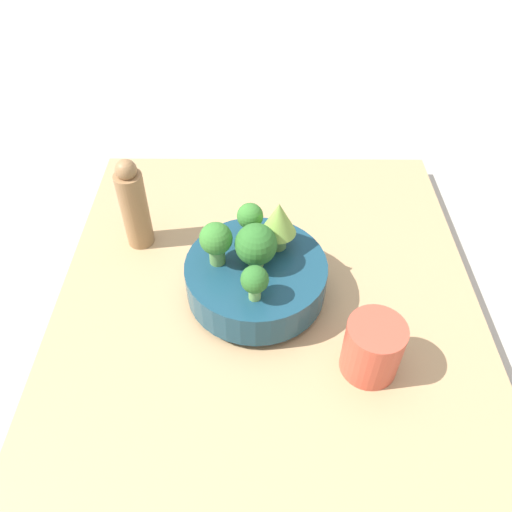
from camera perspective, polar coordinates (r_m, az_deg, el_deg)
The scene contains 10 objects.
ground_plane at distance 0.93m, azimuth 1.24°, elevation -5.95°, with size 6.00×6.00×0.00m, color #ADA89E.
table at distance 0.92m, azimuth 1.26°, elevation -5.04°, with size 0.83×0.75×0.05m.
bowl at distance 0.86m, azimuth 0.00°, elevation -2.50°, with size 0.24×0.24×0.08m.
broccoli_floret_center at distance 0.81m, azimuth 0.00°, elevation 1.26°, with size 0.07×0.07×0.08m.
romanesco_piece_far at distance 0.83m, azimuth 2.60°, elevation 4.05°, with size 0.06×0.06×0.09m.
broccoli_floret_left at distance 0.85m, azimuth -0.68°, elevation 4.39°, with size 0.05×0.05×0.07m.
broccoli_floret_right at distance 0.76m, azimuth -0.15°, elevation -2.85°, with size 0.04×0.04×0.06m.
broccoli_floret_front at distance 0.81m, azimuth -4.58°, elevation 1.84°, with size 0.05×0.05×0.08m.
cup at distance 0.78m, azimuth 13.17°, elevation -10.20°, with size 0.09×0.09×0.10m.
pepper_mill at distance 0.96m, azimuth -13.78°, elevation 5.62°, with size 0.05×0.05×0.19m.
Camera 1 is at (0.58, -0.02, 0.73)m, focal length 35.00 mm.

